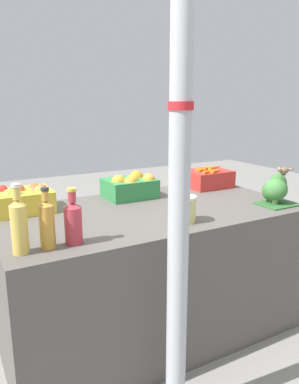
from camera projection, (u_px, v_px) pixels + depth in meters
ground_plane at (150, 326)px, 2.34m from camera, size 10.00×10.00×0.00m
market_table at (150, 270)px, 2.25m from camera, size 1.72×0.91×0.76m
support_pole at (181, 116)px, 1.34m from camera, size 0.09×0.09×2.62m
apple_crate at (22, 199)px, 2.09m from camera, size 0.31×0.25×0.16m
orange_crate at (130, 186)px, 2.40m from camera, size 0.31×0.25×0.16m
carrot_crate at (208, 178)px, 2.70m from camera, size 0.31×0.25×0.16m
broccoli_pile at (275, 190)px, 2.25m from camera, size 0.22×0.19×0.18m
juice_bottle_golden at (19, 225)px, 1.50m from camera, size 0.07×0.07×0.29m
juice_bottle_amber at (47, 223)px, 1.55m from camera, size 0.06×0.06×0.26m
juice_bottle_ruby at (73, 221)px, 1.61m from camera, size 0.08×0.08×0.25m
pickle_jar at (185, 209)px, 1.91m from camera, size 0.12×0.12×0.14m
sparrow_bird at (284, 171)px, 2.18m from camera, size 0.14×0.04×0.05m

